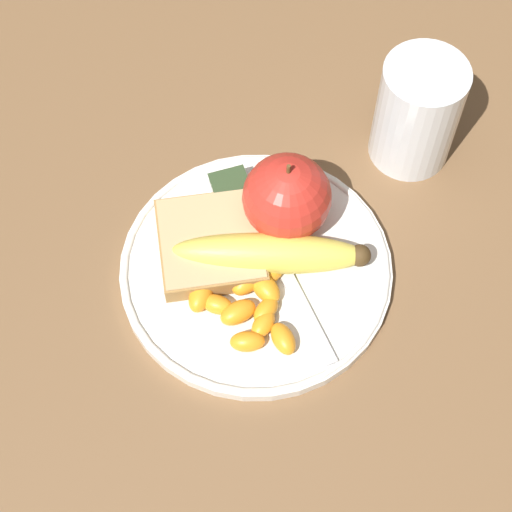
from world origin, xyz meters
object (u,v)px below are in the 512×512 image
(bread_slice, at_px, (211,244))
(apple, at_px, (287,197))
(juice_glass, at_px, (416,115))
(plate, at_px, (256,269))
(jam_packet, at_px, (234,193))
(banana, at_px, (271,253))
(fork, at_px, (278,259))

(bread_slice, bearing_deg, apple, -83.21)
(juice_glass, relative_size, apple, 1.28)
(juice_glass, xyz_separation_m, apple, (-0.05, 0.15, -0.00))
(plate, distance_m, apple, 0.07)
(juice_glass, relative_size, jam_packet, 2.68)
(juice_glass, xyz_separation_m, banana, (-0.09, 0.17, -0.02))
(bread_slice, xyz_separation_m, jam_packet, (0.05, -0.04, -0.00))
(fork, distance_m, jam_packet, 0.08)
(fork, bearing_deg, bread_slice, 56.54)
(apple, xyz_separation_m, jam_packet, (0.04, 0.04, -0.03))
(plate, relative_size, apple, 2.77)
(juice_glass, bearing_deg, jam_packet, 93.90)
(bread_slice, bearing_deg, fork, -117.25)
(banana, xyz_separation_m, fork, (0.00, -0.01, -0.02))
(bread_slice, bearing_deg, juice_glass, -75.04)
(plate, height_order, juice_glass, juice_glass)
(juice_glass, bearing_deg, apple, 108.95)
(banana, relative_size, jam_packet, 4.14)
(plate, xyz_separation_m, jam_packet, (0.08, -0.00, 0.01))
(banana, bearing_deg, bread_slice, 58.17)
(plate, relative_size, bread_slice, 2.25)
(bread_slice, xyz_separation_m, fork, (-0.03, -0.06, -0.01))
(apple, bearing_deg, fork, 152.11)
(plate, height_order, banana, banana)
(jam_packet, bearing_deg, juice_glass, -86.10)
(plate, height_order, apple, apple)
(banana, height_order, fork, banana)
(fork, bearing_deg, banana, 95.87)
(juice_glass, distance_m, apple, 0.15)
(bread_slice, distance_m, jam_packet, 0.06)
(plate, xyz_separation_m, apple, (0.04, -0.04, 0.04))
(banana, relative_size, bread_slice, 1.61)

